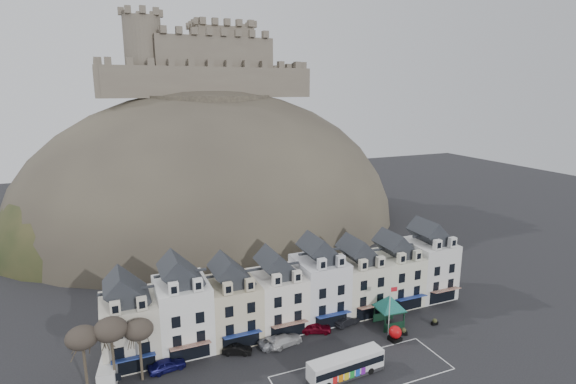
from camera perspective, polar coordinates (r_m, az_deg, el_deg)
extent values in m
plane|color=black|center=(58.28, 8.39, -22.87)|extent=(300.00, 300.00, 0.00)
cube|color=silver|center=(60.03, 9.48, -21.72)|extent=(22.00, 7.50, 0.01)
cube|color=beige|center=(63.46, -19.47, -16.04)|extent=(6.80, 8.00, 8.00)
cube|color=black|center=(61.18, -19.84, -11.76)|extent=(6.80, 5.76, 2.80)
cube|color=beige|center=(58.01, -21.10, -13.59)|extent=(1.20, 0.80, 1.60)
cube|color=beige|center=(58.10, -18.08, -13.31)|extent=(1.20, 0.80, 1.60)
cube|color=black|center=(61.34, -18.99, -20.02)|extent=(5.10, 0.06, 2.20)
cube|color=navy|center=(60.08, -19.03, -19.31)|extent=(5.10, 1.29, 0.43)
cube|color=white|center=(63.73, -13.20, -14.87)|extent=(6.80, 8.00, 9.20)
cube|color=black|center=(61.27, -13.49, -10.06)|extent=(6.80, 5.76, 2.80)
cube|color=white|center=(57.93, -14.34, -11.82)|extent=(1.20, 0.80, 1.60)
cube|color=white|center=(58.36, -11.38, -11.47)|extent=(1.20, 0.80, 1.60)
cube|color=black|center=(61.90, -12.34, -19.25)|extent=(5.10, 0.06, 2.20)
cube|color=maroon|center=(60.66, -12.28, -18.53)|extent=(5.10, 1.29, 0.43)
cube|color=beige|center=(65.26, -7.10, -14.51)|extent=(6.80, 8.00, 8.00)
cube|color=black|center=(63.04, -7.24, -10.31)|extent=(6.80, 5.76, 2.80)
cube|color=beige|center=(59.63, -7.67, -12.05)|extent=(1.20, 0.80, 1.60)
cube|color=beige|center=(60.39, -4.87, -11.64)|extent=(1.20, 0.80, 1.60)
cube|color=black|center=(63.19, -5.96, -18.27)|extent=(5.10, 0.06, 2.20)
cube|color=navy|center=(61.97, -5.80, -17.54)|extent=(5.10, 1.29, 0.43)
cube|color=white|center=(67.17, -1.36, -13.56)|extent=(6.80, 8.00, 8.00)
cube|color=black|center=(65.02, -1.39, -9.46)|extent=(6.80, 5.76, 2.80)
cube|color=white|center=(61.56, -1.44, -11.10)|extent=(1.20, 0.80, 1.60)
cube|color=white|center=(62.62, 1.15, -10.66)|extent=(1.20, 0.80, 1.60)
cube|color=black|center=(65.17, 0.02, -17.15)|extent=(5.10, 0.06, 2.20)
cube|color=maroon|center=(63.99, 0.27, -16.41)|extent=(5.10, 1.29, 0.43)
cube|color=silver|center=(69.45, 3.97, -12.11)|extent=(6.80, 8.00, 9.20)
cube|color=black|center=(67.20, 4.05, -7.62)|extent=(6.80, 5.76, 2.80)
cube|color=silver|center=(63.69, 4.32, -9.11)|extent=(1.20, 0.80, 1.60)
cube|color=silver|center=(65.03, 6.69, -8.68)|extent=(1.20, 0.80, 1.60)
cube|color=black|center=(67.78, 5.53, -15.94)|extent=(5.10, 0.06, 2.20)
cube|color=navy|center=(66.64, 5.84, -15.21)|extent=(5.10, 1.29, 0.43)
cube|color=beige|center=(72.79, 8.84, -11.54)|extent=(6.80, 8.00, 8.00)
cube|color=black|center=(70.80, 8.99, -7.70)|extent=(6.80, 5.76, 2.80)
cube|color=beige|center=(67.34, 9.52, -9.10)|extent=(1.20, 0.80, 1.60)
cube|color=beige|center=(68.90, 11.64, -8.68)|extent=(1.20, 0.80, 1.60)
cube|color=black|center=(70.94, 10.53, -14.71)|extent=(5.10, 0.06, 2.20)
cube|color=maroon|center=(69.86, 10.89, -13.99)|extent=(5.10, 1.29, 0.43)
cube|color=silver|center=(76.35, 13.26, -10.54)|extent=(6.80, 8.00, 8.00)
cube|color=black|center=(74.46, 13.47, -6.86)|extent=(6.80, 5.76, 2.80)
cube|color=silver|center=(71.03, 14.20, -8.14)|extent=(1.20, 0.80, 1.60)
cube|color=silver|center=(72.80, 16.10, -7.73)|extent=(1.20, 0.80, 1.60)
cube|color=black|center=(74.59, 15.02, -13.51)|extent=(5.10, 0.06, 2.20)
cube|color=navy|center=(73.57, 15.41, -12.80)|extent=(5.10, 1.29, 0.43)
cube|color=silver|center=(80.11, 17.27, -9.18)|extent=(6.80, 8.00, 9.20)
cube|color=black|center=(78.17, 17.55, -5.23)|extent=(6.80, 5.76, 2.80)
cube|color=silver|center=(74.77, 18.45, -6.37)|extent=(1.20, 0.80, 1.60)
cube|color=silver|center=(76.71, 20.14, -6.01)|extent=(1.20, 0.80, 1.60)
cube|color=black|center=(78.67, 19.03, -12.35)|extent=(5.10, 0.06, 2.20)
cube|color=maroon|center=(77.69, 19.43, -11.66)|extent=(5.10, 1.29, 0.43)
ellipsoid|color=#37312A|center=(117.83, -9.57, -4.00)|extent=(96.00, 76.00, 68.00)
ellipsoid|color=#253018|center=(109.38, -20.14, -5.97)|extent=(52.00, 44.00, 42.00)
ellipsoid|color=#37312A|center=(128.76, 0.43, -2.35)|extent=(56.00, 48.00, 46.00)
ellipsoid|color=#253018|center=(103.99, -9.89, -6.32)|extent=(40.00, 28.00, 28.00)
ellipsoid|color=#37312A|center=(109.54, -2.97, -5.14)|extent=(36.00, 28.00, 24.00)
cylinder|color=#37312A|center=(112.87, -10.17, 11.24)|extent=(30.00, 30.00, 3.00)
cube|color=#61574A|center=(108.94, -9.78, 13.57)|extent=(48.00, 2.20, 7.00)
cube|color=#61574A|center=(128.47, -11.92, 13.36)|extent=(48.00, 2.20, 7.00)
cube|color=#61574A|center=(115.93, -22.89, 12.72)|extent=(2.20, 22.00, 7.00)
cube|color=#61574A|center=(126.04, 0.09, 13.64)|extent=(2.20, 22.00, 7.00)
cube|color=#61574A|center=(119.33, -10.08, 16.13)|extent=(28.00, 18.00, 10.00)
cube|color=#61574A|center=(122.34, -8.43, 16.81)|extent=(14.00, 12.00, 13.00)
cylinder|color=#61574A|center=(112.72, -17.85, 15.93)|extent=(8.40, 8.40, 18.00)
cylinder|color=silver|center=(123.29, -8.57, 20.98)|extent=(0.16, 0.16, 5.00)
cylinder|color=#3C3226|center=(59.34, -24.30, -19.93)|extent=(0.32, 0.32, 5.74)
ellipsoid|color=#383028|center=(57.30, -24.70, -16.46)|extent=(3.61, 3.61, 2.54)
cylinder|color=#3C3226|center=(59.17, -21.25, -19.58)|extent=(0.32, 0.32, 6.02)
ellipsoid|color=#383028|center=(57.03, -21.61, -15.92)|extent=(3.78, 3.78, 2.67)
cylinder|color=#3C3226|center=(59.36, -18.16, -19.52)|extent=(0.32, 0.32, 5.46)
ellipsoid|color=#383028|center=(57.41, -18.44, -16.22)|extent=(3.43, 3.43, 2.42)
cube|color=#262628|center=(59.06, 7.32, -21.92)|extent=(9.97, 2.94, 0.45)
cube|color=silver|center=(58.32, 7.36, -20.87)|extent=(9.97, 2.90, 2.25)
cube|color=black|center=(58.25, 7.37, -20.76)|extent=(9.78, 2.95, 0.85)
cube|color=silver|center=(57.76, 7.39, -20.03)|extent=(9.77, 2.80, 0.22)
cube|color=orange|center=(60.35, 11.44, -18.78)|extent=(0.13, 1.07, 0.25)
cylinder|color=black|center=(59.80, 10.43, -21.44)|extent=(0.88, 0.34, 0.86)
cylinder|color=black|center=(61.13, 9.21, -20.55)|extent=(0.88, 0.34, 0.86)
cylinder|color=black|center=(58.28, 3.95, -22.26)|extent=(0.88, 0.34, 0.86)
cube|color=black|center=(70.30, 10.90, -14.94)|extent=(0.18, 0.18, 2.74)
cube|color=black|center=(71.74, 13.11, -14.45)|extent=(0.18, 0.18, 2.74)
cube|color=black|center=(67.98, 12.22, -16.03)|extent=(0.18, 0.18, 2.74)
cube|color=black|center=(69.48, 14.48, -15.49)|extent=(0.18, 0.18, 2.74)
cube|color=black|center=(69.23, 12.73, -14.22)|extent=(4.03, 4.03, 0.14)
cone|color=#135352|center=(68.77, 12.78, -13.46)|extent=(7.52, 7.52, 2.05)
cube|color=black|center=(66.92, 13.41, -17.67)|extent=(1.62, 1.62, 0.56)
sphere|color=#BC0A0E|center=(66.42, 13.46, -16.92)|extent=(1.75, 1.75, 1.75)
cylinder|color=silver|center=(66.37, 12.75, -14.50)|extent=(0.11, 0.11, 7.47)
cube|color=red|center=(65.22, 13.30, -11.94)|extent=(1.02, 0.15, 0.65)
cube|color=white|center=(61.47, -21.81, -20.43)|extent=(2.80, 5.00, 2.16)
cube|color=black|center=(61.25, -21.84, -20.11)|extent=(1.94, 0.40, 0.92)
cube|color=black|center=(68.53, 14.42, -16.96)|extent=(1.21, 0.90, 0.54)
sphere|color=#253018|center=(68.32, 14.45, -16.64)|extent=(0.76, 0.76, 0.76)
cube|color=black|center=(72.31, 18.12, -15.55)|extent=(1.00, 0.52, 0.49)
sphere|color=#253018|center=(72.13, 18.14, -15.28)|extent=(0.69, 0.69, 0.69)
imported|color=#0E0E49|center=(61.17, -15.11, -20.42)|extent=(4.77, 2.44, 1.55)
imported|color=black|center=(62.69, -6.48, -19.27)|extent=(4.06, 2.80, 1.27)
imported|color=#A1A3A9|center=(63.97, -1.52, -18.42)|extent=(5.01, 2.71, 1.36)
imported|color=silver|center=(64.12, -0.38, -18.28)|extent=(5.38, 3.08, 1.47)
imported|color=#600514|center=(66.99, 3.47, -16.79)|extent=(4.92, 3.42, 1.55)
imported|color=black|center=(69.24, 7.47, -15.92)|extent=(4.33, 2.32, 1.36)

